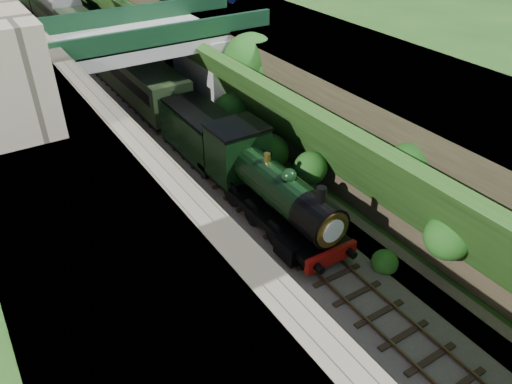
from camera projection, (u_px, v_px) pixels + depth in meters
name	position (u px, v px, depth m)	size (l,w,h in m)	color
ground	(393.00, 367.00, 18.05)	(160.00, 160.00, 0.00)	#1E4714
trackbed	(167.00, 145.00, 32.09)	(10.00, 90.00, 0.20)	#473F38
retaining_wall	(70.00, 116.00, 27.76)	(1.00, 90.00, 7.00)	#756B56
street_plateau_left	(2.00, 131.00, 26.19)	(6.00, 90.00, 7.00)	#262628
street_plateau_right	(289.00, 72.00, 34.68)	(8.00, 90.00, 6.25)	#262628
embankment_slope	(252.00, 103.00, 31.18)	(4.44, 90.00, 6.36)	#1E4714
track_left	(137.00, 151.00, 31.12)	(2.50, 90.00, 0.20)	black
track_right	(184.00, 138.00, 32.55)	(2.50, 90.00, 0.20)	black
road_bridge	(149.00, 64.00, 33.14)	(16.00, 6.40, 7.25)	gray
tree	(251.00, 63.00, 31.66)	(3.60, 3.80, 6.60)	black
locomotive	(269.00, 187.00, 24.61)	(3.10, 10.23, 3.83)	black
tender	(201.00, 135.00, 29.95)	(2.70, 6.00, 3.05)	black
coach_front	(126.00, 67.00, 38.59)	(2.90, 18.00, 3.70)	black
coach_middle	(62.00, 15.00, 51.84)	(2.90, 18.00, 3.70)	black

